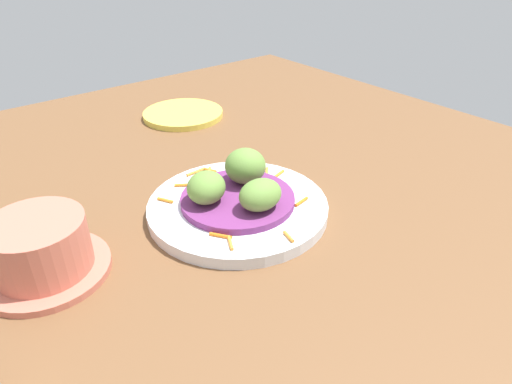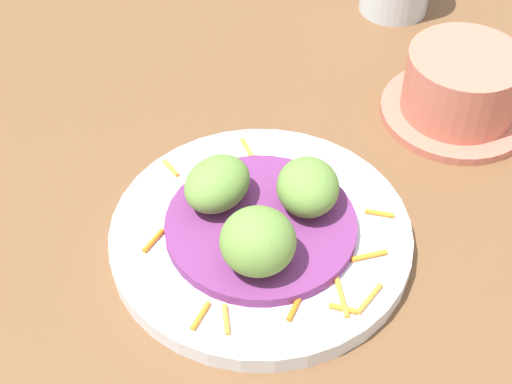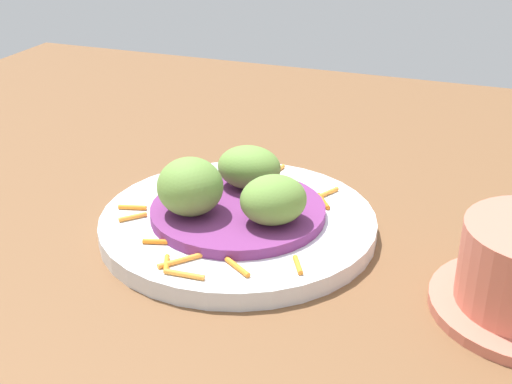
# 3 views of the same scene
# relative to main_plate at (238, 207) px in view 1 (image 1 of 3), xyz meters

# --- Properties ---
(table_surface) EXTENTS (1.10, 1.10, 0.02)m
(table_surface) POSITION_rel_main_plate_xyz_m (-0.01, -0.04, -0.02)
(table_surface) COLOR brown
(table_surface) RESTS_ON ground
(main_plate) EXTENTS (0.23, 0.23, 0.02)m
(main_plate) POSITION_rel_main_plate_xyz_m (0.00, 0.00, 0.00)
(main_plate) COLOR silver
(main_plate) RESTS_ON table_surface
(cabbage_bed) EXTENTS (0.15, 0.15, 0.01)m
(cabbage_bed) POSITION_rel_main_plate_xyz_m (0.00, 0.00, 0.01)
(cabbage_bed) COLOR #702D6B
(cabbage_bed) RESTS_ON main_plate
(carrot_garnish) EXTENTS (0.18, 0.21, 0.00)m
(carrot_garnish) POSITION_rel_main_plate_xyz_m (-0.01, -0.03, 0.01)
(carrot_garnish) COLOR orange
(carrot_garnish) RESTS_ON main_plate
(guac_scoop_left) EXTENTS (0.08, 0.08, 0.05)m
(guac_scoop_left) POSITION_rel_main_plate_xyz_m (-0.03, -0.02, 0.04)
(guac_scoop_left) COLOR olive
(guac_scoop_left) RESTS_ON cabbage_bed
(guac_scoop_center) EXTENTS (0.07, 0.07, 0.04)m
(guac_scoop_center) POSITION_rel_main_plate_xyz_m (0.04, -0.02, 0.04)
(guac_scoop_center) COLOR olive
(guac_scoop_center) RESTS_ON cabbage_bed
(guac_scoop_right) EXTENTS (0.06, 0.05, 0.04)m
(guac_scoop_right) POSITION_rel_main_plate_xyz_m (-0.00, 0.04, 0.04)
(guac_scoop_right) COLOR olive
(guac_scoop_right) RESTS_ON cabbage_bed
(side_plate_small) EXTENTS (0.15, 0.15, 0.01)m
(side_plate_small) POSITION_rel_main_plate_xyz_m (-0.12, -0.33, -0.00)
(side_plate_small) COLOR #E0CC4C
(side_plate_small) RESTS_ON table_surface
(terracotta_bowl) EXTENTS (0.13, 0.13, 0.07)m
(terracotta_bowl) POSITION_rel_main_plate_xyz_m (0.23, -0.04, 0.02)
(terracotta_bowl) COLOR #C66B56
(terracotta_bowl) RESTS_ON table_surface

